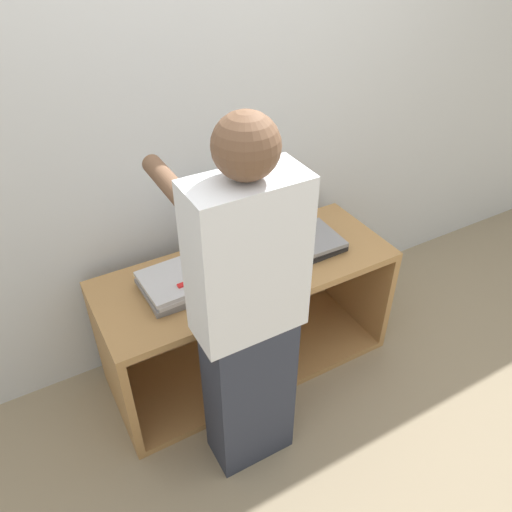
# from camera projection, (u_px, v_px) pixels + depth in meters

# --- Properties ---
(ground_plane) EXTENTS (12.00, 12.00, 0.00)m
(ground_plane) POSITION_uv_depth(u_px,v_px,m) (275.00, 396.00, 2.53)
(ground_plane) COLOR gray
(wall_back) EXTENTS (8.00, 0.05, 2.40)m
(wall_back) POSITION_uv_depth(u_px,v_px,m) (206.00, 127.00, 2.28)
(wall_back) COLOR silver
(wall_back) RESTS_ON ground_plane
(cart) EXTENTS (1.43, 0.55, 0.65)m
(cart) POSITION_uv_depth(u_px,v_px,m) (242.00, 309.00, 2.58)
(cart) COLOR #A87A47
(cart) RESTS_ON ground_plane
(laptop_open) EXTENTS (0.31, 0.35, 0.27)m
(laptop_open) POSITION_uv_depth(u_px,v_px,m) (241.00, 252.00, 2.35)
(laptop_open) COLOR gray
(laptop_open) RESTS_ON cart
(laptop_stack_left) EXTENTS (0.33, 0.28, 0.08)m
(laptop_stack_left) POSITION_uv_depth(u_px,v_px,m) (180.00, 283.00, 2.18)
(laptop_stack_left) COLOR gray
(laptop_stack_left) RESTS_ON cart
(laptop_stack_right) EXTENTS (0.32, 0.28, 0.06)m
(laptop_stack_right) POSITION_uv_depth(u_px,v_px,m) (307.00, 242.00, 2.45)
(laptop_stack_right) COLOR #232326
(laptop_stack_right) RESTS_ON cart
(person) EXTENTS (0.40, 0.52, 1.59)m
(person) POSITION_uv_depth(u_px,v_px,m) (247.00, 319.00, 1.85)
(person) COLOR #2D3342
(person) RESTS_ON ground_plane
(inventory_tag) EXTENTS (0.06, 0.02, 0.01)m
(inventory_tag) POSITION_uv_depth(u_px,v_px,m) (184.00, 284.00, 2.11)
(inventory_tag) COLOR red
(inventory_tag) RESTS_ON laptop_stack_left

